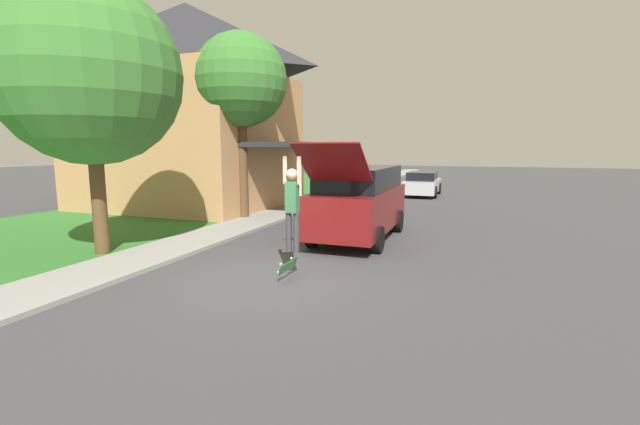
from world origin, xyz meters
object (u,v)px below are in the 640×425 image
at_px(car_down_street, 422,184).
at_px(skateboarder, 292,203).
at_px(lawn_tree_far, 241,81).
at_px(lawn_tree_near, 89,75).
at_px(skateboard, 287,266).
at_px(suv_parked, 359,200).

xyz_separation_m(car_down_street, skateboarder, (-0.63, -17.17, 0.93)).
xyz_separation_m(lawn_tree_far, car_down_street, (5.45, 10.94, -4.53)).
height_order(lawn_tree_near, lawn_tree_far, lawn_tree_far).
relative_size(lawn_tree_near, car_down_street, 1.57).
bearing_deg(skateboard, skateboarder, 77.23).
relative_size(lawn_tree_far, car_down_street, 1.64).
xyz_separation_m(car_down_street, skateboard, (-0.68, -17.36, -0.40)).
bearing_deg(suv_parked, car_down_street, 88.65).
relative_size(lawn_tree_near, skateboarder, 3.27).
bearing_deg(suv_parked, skateboarder, -94.43).
distance_m(lawn_tree_far, suv_parked, 6.83).
xyz_separation_m(suv_parked, car_down_street, (0.30, 12.93, -0.50)).
distance_m(lawn_tree_near, suv_parked, 7.83).
distance_m(lawn_tree_near, skateboarder, 6.04).
distance_m(suv_parked, car_down_street, 12.94).
bearing_deg(suv_parked, lawn_tree_near, -142.60).
bearing_deg(lawn_tree_near, suv_parked, 37.40).
height_order(lawn_tree_near, suv_parked, lawn_tree_near).
xyz_separation_m(suv_parked, skateboard, (-0.37, -4.43, -0.91)).
height_order(lawn_tree_near, car_down_street, lawn_tree_near).
xyz_separation_m(lawn_tree_far, skateboarder, (4.82, -6.23, -3.61)).
height_order(suv_parked, skateboard, suv_parked).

